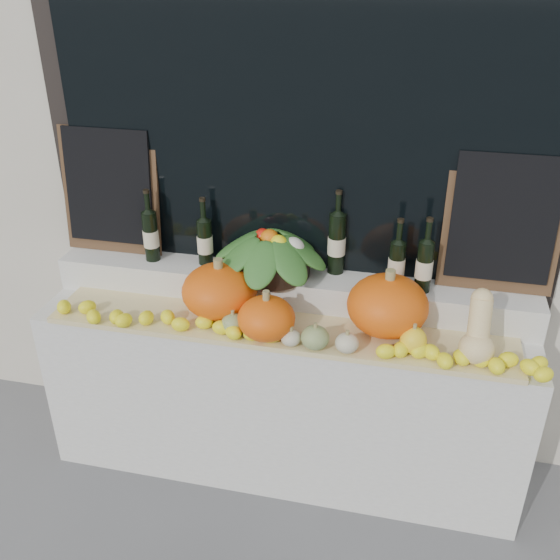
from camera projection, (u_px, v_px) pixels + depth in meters
The scene contains 17 objects.
display_sill at pixel (283, 393), 3.11m from camera, with size 2.30×0.55×0.88m, color silver.
rear_tier at pixel (290, 288), 3.00m from camera, with size 2.30×0.25×0.16m, color silver.
straw_bedding at pixel (278, 330), 2.79m from camera, with size 2.10×0.32×0.03m, color tan.
pumpkin_left at pixel (220, 291), 2.83m from camera, with size 0.34×0.34×0.24m, color #F25D0C.
pumpkin_right at pixel (388, 306), 2.70m from camera, with size 0.35×0.35×0.26m, color #F25D0C.
pumpkin_center at pixel (266, 318), 2.68m from camera, with size 0.25×0.25×0.19m, color #F25D0C.
butternut_squash at pixel (478, 332), 2.53m from camera, with size 0.14×0.21×0.29m.
decorative_gourds at pixel (309, 333), 2.64m from camera, with size 0.88×0.18×0.17m.
lemon_heap at pixel (272, 335), 2.68m from camera, with size 2.20×0.16×0.06m, color #FFF71A, non-canonical shape.
produce_bowl at pixel (270, 252), 2.91m from camera, with size 0.58×0.58×0.23m.
wine_bottle_far_left at pixel (151, 235), 3.03m from camera, with size 0.08×0.08×0.36m.
wine_bottle_near_left at pixel (205, 241), 3.00m from camera, with size 0.08×0.08×0.34m.
wine_bottle_tall at pixel (337, 243), 2.90m from camera, with size 0.08×0.08×0.41m.
wine_bottle_near_right at pixel (397, 264), 2.79m from camera, with size 0.08×0.08×0.33m.
wine_bottle_far_right at pixel (424, 266), 2.75m from camera, with size 0.08×0.08×0.35m.
chalkboard_left at pixel (109, 189), 3.04m from camera, with size 0.50×0.09×0.62m.
chalkboard_right at pixel (503, 222), 2.68m from camera, with size 0.50×0.09×0.62m.
Camera 1 is at (0.53, -0.89, 2.41)m, focal length 40.00 mm.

